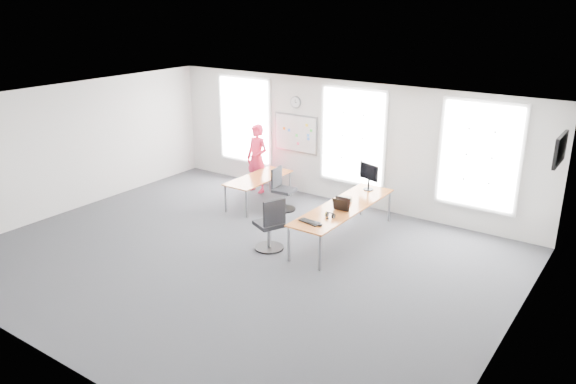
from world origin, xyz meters
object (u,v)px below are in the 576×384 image
Objects in this scene: person at (257,158)px; keyboard at (310,222)px; chair_left at (282,192)px; desk_left at (259,179)px; headphones at (330,215)px; monitor at (369,174)px; desk_right at (344,208)px; chair_right at (271,227)px.

keyboard is at bearing -33.43° from person.
keyboard is (1.99, -1.89, 0.32)m from chair_left.
chair_left is at bearing 1.49° from desk_left.
chair_left is at bearing -23.95° from person.
monitor reaches higher than headphones.
chair_left is 2.76m from keyboard.
desk_right is 1.27m from monitor.
chair_right is 1.10× the size of chair_left.
headphones is at bearing -82.81° from desk_right.
keyboard is 2.39m from monitor.
chair_left is 1.55m from person.
headphones is (3.47, -2.16, -0.08)m from person.
person is at bearing 153.73° from headphones.
keyboard is 0.76× the size of monitor.
desk_right is 6.76× the size of keyboard.
headphones is 0.32× the size of monitor.
chair_left is 5.33× the size of headphones.
chair_right is 2.29m from chair_left.
monitor reaches higher than desk_right.
desk_right is 2.22m from chair_left.
desk_right is at bearing -68.43° from monitor.
monitor is (2.03, 0.48, 0.67)m from chair_left.
headphones is (1.04, 0.56, 0.32)m from chair_right.
person is at bearing 55.47° from chair_left.
desk_right is at bearing 102.80° from headphones.
chair_left is 2.19m from monitor.
chair_left reaches higher than keyboard.
person reaches higher than desk_left.
person is (-1.30, 0.72, 0.44)m from chair_left.
headphones is at bearing -66.70° from monitor.
monitor is (3.33, -0.24, 0.23)m from person.
person is 4.09m from headphones.
monitor is at bearing 100.90° from keyboard.
keyboard is (-0.09, -1.16, 0.06)m from desk_right.
chair_left is 1.68× the size of monitor.
monitor is (0.04, 2.37, 0.35)m from keyboard.
chair_left is at bearing 152.05° from headphones.
person is at bearing 156.86° from desk_right.
chair_right is 2.44× the size of keyboard.
chair_right is 0.91m from keyboard.
desk_right is at bearing 167.69° from chair_right.
person is 3.34m from monitor.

